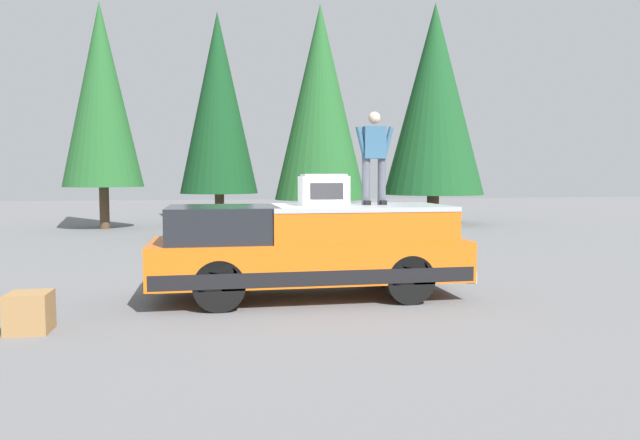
{
  "coord_description": "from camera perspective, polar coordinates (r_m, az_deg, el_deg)",
  "views": [
    {
      "loc": [
        -10.67,
        1.31,
        2.17
      ],
      "look_at": [
        0.14,
        -0.67,
        1.35
      ],
      "focal_mm": 33.0,
      "sensor_mm": 36.0,
      "label": 1
    }
  ],
  "objects": [
    {
      "name": "compressor_unit",
      "position": [
        10.56,
        0.33,
        2.95
      ],
      "size": [
        0.65,
        0.84,
        0.56
      ],
      "color": "silver",
      "rests_on": "pickup_truck"
    },
    {
      "name": "ground_plane",
      "position": [
        10.96,
        -3.34,
        -7.16
      ],
      "size": [
        90.0,
        90.0,
        0.0
      ],
      "primitive_type": "plane",
      "color": "slate"
    },
    {
      "name": "conifer_center_right",
      "position": [
        26.06,
        -20.44,
        11.27
      ],
      "size": [
        3.21,
        3.21,
        9.24
      ],
      "color": "#4C3826",
      "rests_on": "ground"
    },
    {
      "name": "wooden_crate",
      "position": [
        9.2,
        -26.35,
        -8.03
      ],
      "size": [
        0.56,
        0.56,
        0.56
      ],
      "primitive_type": "cube",
      "color": "olive",
      "rests_on": "ground"
    },
    {
      "name": "conifer_far_left",
      "position": [
        27.64,
        11.03,
        11.37
      ],
      "size": [
        4.52,
        4.52,
        9.94
      ],
      "color": "#4C3826",
      "rests_on": "ground"
    },
    {
      "name": "conifer_left",
      "position": [
        26.29,
        0.01,
        11.29
      ],
      "size": [
        4.03,
        4.03,
        9.65
      ],
      "color": "#4C3826",
      "rests_on": "ground"
    },
    {
      "name": "parked_car_silver",
      "position": [
        22.13,
        6.45,
        0.11
      ],
      "size": [
        1.64,
        4.1,
        1.16
      ],
      "color": "silver",
      "rests_on": "ground"
    },
    {
      "name": "person_on_truck_bed",
      "position": [
        10.83,
        5.27,
        6.27
      ],
      "size": [
        0.29,
        0.72,
        1.69
      ],
      "color": "#4C515B",
      "rests_on": "pickup_truck"
    },
    {
      "name": "parked_car_maroon",
      "position": [
        20.87,
        -8.98,
        -0.16
      ],
      "size": [
        1.64,
        4.1,
        1.16
      ],
      "color": "maroon",
      "rests_on": "ground"
    },
    {
      "name": "pickup_truck",
      "position": [
        10.52,
        -1.08,
        -2.81
      ],
      "size": [
        2.01,
        5.54,
        1.65
      ],
      "color": "orange",
      "rests_on": "ground"
    },
    {
      "name": "conifer_center_left",
      "position": [
        27.29,
        -9.84,
        11.07
      ],
      "size": [
        3.49,
        3.49,
        9.49
      ],
      "color": "#4C3826",
      "rests_on": "ground"
    }
  ]
}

